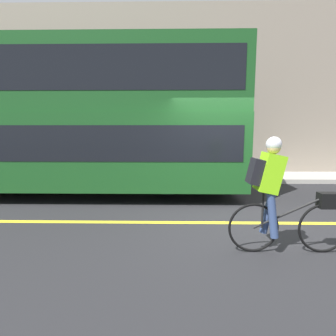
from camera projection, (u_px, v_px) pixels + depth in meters
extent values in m
plane|color=#232326|center=(237.00, 223.00, 5.03)|extent=(80.00, 80.00, 0.00)
cube|color=yellow|center=(237.00, 223.00, 5.04)|extent=(50.00, 0.14, 0.01)
cube|color=#A8A399|center=(206.00, 177.00, 9.80)|extent=(60.00, 1.80, 0.15)
cube|color=gray|center=(204.00, 92.00, 10.40)|extent=(60.00, 0.30, 6.62)
cylinder|color=black|center=(167.00, 176.00, 7.32)|extent=(1.02, 0.30, 1.02)
cube|color=#194C1E|center=(52.00, 150.00, 7.28)|extent=(10.37, 2.52, 1.89)
cube|color=black|center=(51.00, 142.00, 7.24)|extent=(9.96, 2.54, 0.83)
cube|color=#194C1E|center=(47.00, 82.00, 7.03)|extent=(10.37, 2.42, 1.76)
cube|color=black|center=(47.00, 79.00, 7.02)|extent=(9.96, 2.44, 0.98)
torus|color=black|center=(323.00, 228.00, 3.76)|extent=(0.73, 0.04, 0.73)
torus|color=black|center=(253.00, 228.00, 3.78)|extent=(0.73, 0.04, 0.73)
cylinder|color=black|center=(289.00, 212.00, 3.74)|extent=(1.02, 0.03, 0.50)
cylinder|color=black|center=(263.00, 210.00, 3.74)|extent=(0.03, 0.03, 0.54)
cube|color=black|center=(328.00, 200.00, 3.71)|extent=(0.26, 0.16, 0.22)
cube|color=#8CE019|center=(269.00, 173.00, 3.67)|extent=(0.37, 0.32, 0.58)
cube|color=black|center=(255.00, 171.00, 3.67)|extent=(0.21, 0.26, 0.38)
cylinder|color=#384C7A|center=(268.00, 212.00, 3.84)|extent=(0.22, 0.11, 0.65)
cylinder|color=#384C7A|center=(272.00, 216.00, 3.66)|extent=(0.20, 0.11, 0.65)
sphere|color=tan|center=(274.00, 147.00, 3.62)|extent=(0.19, 0.19, 0.19)
sphere|color=silver|center=(274.00, 144.00, 3.61)|extent=(0.21, 0.21, 0.21)
cylinder|color=#59595B|center=(181.00, 141.00, 9.55)|extent=(0.07, 0.07, 2.50)
cube|color=white|center=(181.00, 113.00, 9.36)|extent=(0.36, 0.02, 0.36)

